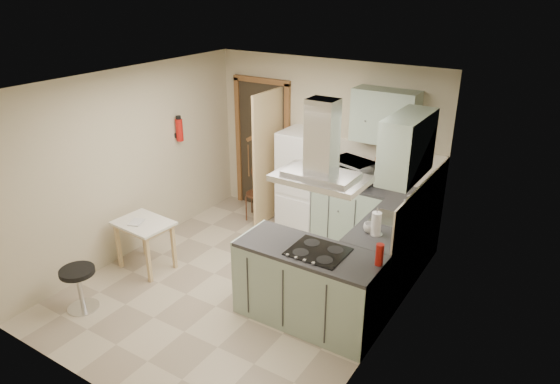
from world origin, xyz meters
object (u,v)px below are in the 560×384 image
Objects in this scene: extractor_hood at (321,178)px; stool at (80,289)px; fridge at (302,180)px; bentwood_chair at (258,194)px; peninsula at (309,286)px; drop_leaf_table at (146,245)px; microwave at (352,172)px.

stool is at bearing -153.57° from extractor_hood.
fridge is 0.81m from bentwood_chair.
extractor_hood is (0.10, 0.00, 1.27)m from peninsula.
peninsula reaches higher than drop_leaf_table.
fridge is 2.44m from drop_leaf_table.
peninsula is 1.72× the size of extractor_hood.
drop_leaf_table is at bearing -117.15° from fridge.
drop_leaf_table is 0.87× the size of bentwood_chair.
extractor_hood is at bearing -58.71° from microwave.
extractor_hood is at bearing -59.88° from bentwood_chair.
extractor_hood is 1.72× the size of stool.
bentwood_chair is at bearing 136.61° from peninsula.
microwave is at bearing 102.17° from peninsula.
peninsula is 2.97× the size of stool.
microwave is (-0.52, 1.94, -0.66)m from extractor_hood.
microwave is (1.53, 0.10, 0.65)m from bentwood_chair.
microwave is at bearing -2.74° from fridge.
peninsula is at bearing 27.41° from stool.
microwave is at bearing -14.20° from bentwood_chair.
microwave reaches higher than drop_leaf_table.
microwave is (1.88, 3.14, 0.80)m from stool.
extractor_hood is at bearing 8.04° from drop_leaf_table.
microwave reaches higher than bentwood_chair.
bentwood_chair reaches higher than drop_leaf_table.
fridge is at bearing 71.24° from stool.
microwave is at bearing 58.99° from stool.
bentwood_chair is (0.37, 2.00, 0.08)m from drop_leaf_table.
stool is (-1.08, -3.17, -0.49)m from fridge.
drop_leaf_table is (-2.42, -0.16, -1.39)m from extractor_hood.
fridge is 2.56× the size of microwave.
peninsula is 2.33m from drop_leaf_table.
drop_leaf_table is at bearing -115.84° from microwave.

